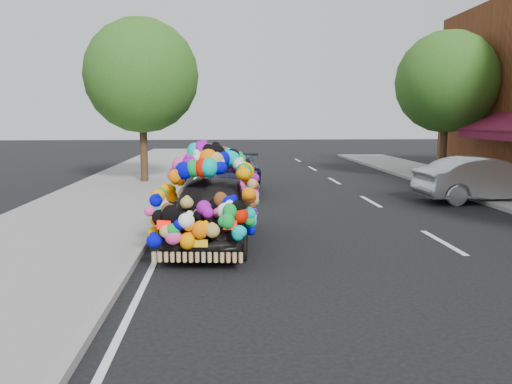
% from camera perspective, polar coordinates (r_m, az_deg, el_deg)
% --- Properties ---
extents(ground, '(100.00, 100.00, 0.00)m').
position_cam_1_polar(ground, '(9.87, 0.99, -6.10)').
color(ground, black).
rests_on(ground, ground).
extents(sidewalk, '(4.00, 60.00, 0.12)m').
position_cam_1_polar(sidewalk, '(10.43, -23.39, -5.66)').
color(sidewalk, gray).
rests_on(sidewalk, ground).
extents(kerb, '(0.15, 60.00, 0.13)m').
position_cam_1_polar(kerb, '(9.95, -12.70, -5.81)').
color(kerb, gray).
rests_on(kerb, ground).
extents(lane_markings, '(6.00, 50.00, 0.01)m').
position_cam_1_polar(lane_markings, '(10.76, 20.55, -5.38)').
color(lane_markings, silver).
rests_on(lane_markings, ground).
extents(tree_near_sidewalk, '(4.20, 4.20, 6.13)m').
position_cam_1_polar(tree_near_sidewalk, '(19.32, -12.96, 12.79)').
color(tree_near_sidewalk, '#332114').
rests_on(tree_near_sidewalk, ground).
extents(tree_far_b, '(4.00, 4.00, 5.90)m').
position_cam_1_polar(tree_far_b, '(21.45, 20.97, 11.65)').
color(tree_far_b, '#332114').
rests_on(tree_far_b, ground).
extents(plush_art_car, '(2.30, 4.25, 1.98)m').
position_cam_1_polar(plush_art_car, '(9.94, -5.12, -0.13)').
color(plush_art_car, black).
rests_on(plush_art_car, ground).
extents(navy_sedan, '(2.17, 4.40, 1.23)m').
position_cam_1_polar(navy_sedan, '(16.59, -2.53, 1.97)').
color(navy_sedan, black).
rests_on(navy_sedan, ground).
extents(silver_hatchback, '(4.14, 1.62, 1.34)m').
position_cam_1_polar(silver_hatchback, '(16.36, 24.78, 1.30)').
color(silver_hatchback, '#A7A9AD').
rests_on(silver_hatchback, ground).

